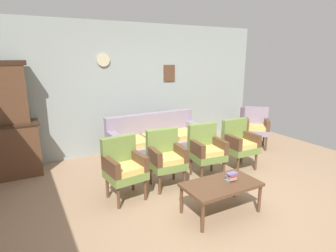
% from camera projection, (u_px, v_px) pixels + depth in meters
% --- Properties ---
extents(ground_plane, '(7.68, 7.68, 0.00)m').
position_uv_depth(ground_plane, '(201.00, 199.00, 4.07)').
color(ground_plane, '#997A5B').
extents(wall_back_with_decor, '(6.40, 0.09, 2.70)m').
position_uv_depth(wall_back_with_decor, '(132.00, 88.00, 5.97)').
color(wall_back_with_decor, '#939E99').
rests_on(wall_back_with_decor, ground).
extents(side_cabinet, '(1.16, 0.55, 0.93)m').
position_uv_depth(side_cabinet, '(4.00, 151.00, 4.71)').
color(side_cabinet, brown).
rests_on(side_cabinet, ground).
extents(floral_couch, '(1.91, 0.82, 0.90)m').
position_uv_depth(floral_couch, '(157.00, 144.00, 5.54)').
color(floral_couch, gray).
rests_on(floral_couch, ground).
extents(armchair_by_doorway, '(0.57, 0.54, 0.90)m').
position_uv_depth(armchair_by_doorway, '(124.00, 166.00, 3.99)').
color(armchair_by_doorway, olive).
rests_on(armchair_by_doorway, ground).
extents(armchair_near_couch_end, '(0.55, 0.53, 0.90)m').
position_uv_depth(armchair_near_couch_end, '(166.00, 156.00, 4.38)').
color(armchair_near_couch_end, olive).
rests_on(armchair_near_couch_end, ground).
extents(armchair_row_middle, '(0.57, 0.54, 0.90)m').
position_uv_depth(armchair_row_middle, '(206.00, 148.00, 4.73)').
color(armchair_row_middle, olive).
rests_on(armchair_row_middle, ground).
extents(armchair_near_cabinet, '(0.53, 0.50, 0.90)m').
position_uv_depth(armchair_near_cabinet, '(239.00, 142.00, 5.08)').
color(armchair_near_cabinet, olive).
rests_on(armchair_near_cabinet, ground).
extents(wingback_chair_by_fireplace, '(0.71, 0.71, 0.90)m').
position_uv_depth(wingback_chair_by_fireplace, '(256.00, 126.00, 6.27)').
color(wingback_chair_by_fireplace, gray).
rests_on(wingback_chair_by_fireplace, ground).
extents(coffee_table, '(1.00, 0.56, 0.42)m').
position_uv_depth(coffee_table, '(221.00, 186.00, 3.63)').
color(coffee_table, brown).
rests_on(coffee_table, ground).
extents(book_stack_on_table, '(0.16, 0.11, 0.11)m').
position_uv_depth(book_stack_on_table, '(231.00, 177.00, 3.68)').
color(book_stack_on_table, slate).
rests_on(book_stack_on_table, coffee_table).
extents(floor_vase_by_wall, '(0.21, 0.21, 0.76)m').
position_uv_depth(floor_vase_by_wall, '(244.00, 122.00, 7.13)').
color(floor_vase_by_wall, '#654B5A').
rests_on(floor_vase_by_wall, ground).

